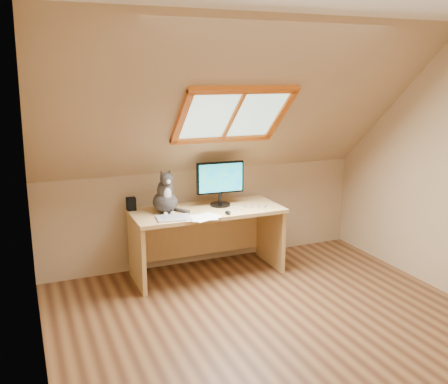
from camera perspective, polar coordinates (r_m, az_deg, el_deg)
name	(u,v)px	position (r m, az deg, el deg)	size (l,w,h in m)	color
ground	(286,335)	(4.07, 7.07, -15.90)	(3.50, 3.50, 0.00)	brown
room_shell	(298,155)	(3.51, 8.49, 4.21)	(3.52, 3.52, 2.41)	tan
desk	(205,228)	(5.04, -2.23, -4.12)	(1.49, 0.65, 0.68)	#DFAA6A
monitor	(220,181)	(4.98, -0.43, 1.31)	(0.49, 0.21, 0.45)	black
cat	(165,197)	(4.79, -6.73, -0.56)	(0.24, 0.29, 0.43)	#3D3836
desk_speaker	(131,204)	(4.95, -10.57, -1.35)	(0.09, 0.09, 0.12)	black
graphics_tablet	(173,218)	(4.62, -5.79, -2.96)	(0.31, 0.22, 0.01)	#B2B2B7
mouse	(228,213)	(4.74, 0.45, -2.36)	(0.05, 0.09, 0.03)	black
papers	(204,217)	(4.64, -2.35, -2.88)	(0.35, 0.30, 0.01)	white
cables	(248,208)	(4.96, 2.71, -1.79)	(0.51, 0.26, 0.01)	silver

